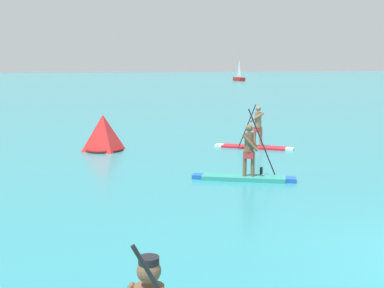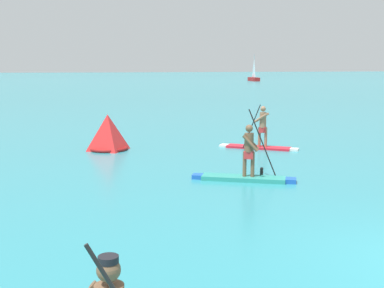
# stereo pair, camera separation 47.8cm
# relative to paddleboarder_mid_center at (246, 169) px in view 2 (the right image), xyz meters

# --- Properties ---
(paddleboarder_mid_center) EXTENTS (2.84, 1.61, 2.04)m
(paddleboarder_mid_center) POSITION_rel_paddleboarder_mid_center_xyz_m (0.00, 0.00, 0.00)
(paddleboarder_mid_center) COLOR teal
(paddleboarder_mid_center) RESTS_ON ground
(paddleboarder_far_right) EXTENTS (2.84, 2.12, 1.84)m
(paddleboarder_far_right) POSITION_rel_paddleboarder_mid_center_xyz_m (2.42, 5.09, 0.05)
(paddleboarder_far_right) COLOR red
(paddleboarder_far_right) RESTS_ON ground
(race_marker_buoy) EXTENTS (1.52, 1.52, 1.39)m
(race_marker_buoy) POSITION_rel_paddleboarder_mid_center_xyz_m (-3.41, 6.19, 0.28)
(race_marker_buoy) COLOR red
(race_marker_buoy) RESTS_ON ground
(sailboat_right_horizon) EXTENTS (1.30, 4.77, 5.54)m
(sailboat_right_horizon) POSITION_rel_paddleboarder_mid_center_xyz_m (32.26, 83.77, 0.42)
(sailboat_right_horizon) COLOR #A51E1E
(sailboat_right_horizon) RESTS_ON ground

